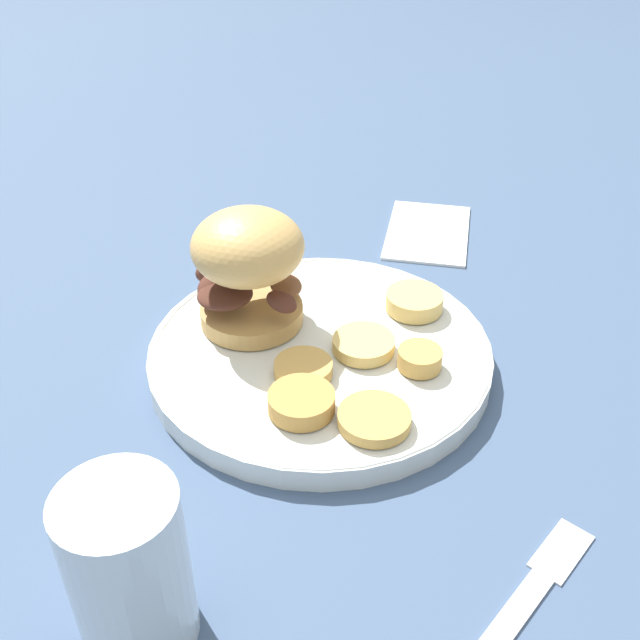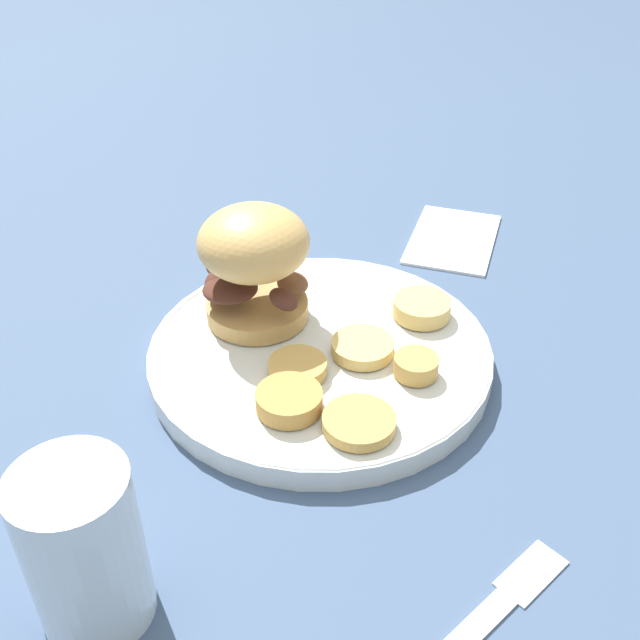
{
  "view_description": "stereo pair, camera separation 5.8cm",
  "coord_description": "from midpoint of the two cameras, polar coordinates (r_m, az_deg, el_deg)",
  "views": [
    {
      "loc": [
        -0.01,
        -0.5,
        0.41
      ],
      "look_at": [
        0.0,
        0.0,
        0.05
      ],
      "focal_mm": 42.0,
      "sensor_mm": 36.0,
      "label": 1
    },
    {
      "loc": [
        0.05,
        -0.5,
        0.41
      ],
      "look_at": [
        0.0,
        0.0,
        0.05
      ],
      "focal_mm": 42.0,
      "sensor_mm": 36.0,
      "label": 2
    }
  ],
  "objects": [
    {
      "name": "potato_round_2",
      "position": [
        0.62,
        5.93,
        -2.17
      ],
      "size": [
        0.05,
        0.05,
        0.01
      ],
      "primitive_type": "cylinder",
      "color": "#DBB766",
      "rests_on": "dinner_plate"
    },
    {
      "name": "drinking_glass",
      "position": [
        0.45,
        -13.91,
        -16.77
      ],
      "size": [
        0.07,
        0.07,
        0.11
      ],
      "color": "silver",
      "rests_on": "ground_plane"
    },
    {
      "name": "napkin",
      "position": [
        0.84,
        12.06,
        6.09
      ],
      "size": [
        0.11,
        0.15,
        0.01
      ],
      "primitive_type": "cube",
      "rotation": [
        0.0,
        0.0,
        4.5
      ],
      "color": "white",
      "rests_on": "ground_plane"
    },
    {
      "name": "ground_plane",
      "position": [
        0.65,
        2.57,
        -3.43
      ],
      "size": [
        4.0,
        4.0,
        0.0
      ],
      "primitive_type": "plane",
      "color": "#3D5170"
    },
    {
      "name": "potato_round_4",
      "position": [
        0.57,
        0.57,
        -6.24
      ],
      "size": [
        0.05,
        0.05,
        0.02
      ],
      "primitive_type": "cylinder",
      "color": "#BC8942",
      "rests_on": "dinner_plate"
    },
    {
      "name": "dinner_plate",
      "position": [
        0.64,
        2.6,
        -2.6
      ],
      "size": [
        0.29,
        0.29,
        0.02
      ],
      "color": "silver",
      "rests_on": "ground_plane"
    },
    {
      "name": "fork",
      "position": [
        0.49,
        15.67,
        -21.48
      ],
      "size": [
        0.12,
        0.13,
        0.0
      ],
      "color": "silver",
      "rests_on": "ground_plane"
    },
    {
      "name": "sandwich",
      "position": [
        0.64,
        -2.56,
        4.6
      ],
      "size": [
        0.1,
        0.09,
        0.11
      ],
      "color": "tan",
      "rests_on": "dinner_plate"
    },
    {
      "name": "potato_round_0",
      "position": [
        0.56,
        6.01,
        -7.87
      ],
      "size": [
        0.05,
        0.05,
        0.01
      ],
      "primitive_type": "cylinder",
      "color": "tan",
      "rests_on": "dinner_plate"
    },
    {
      "name": "potato_round_1",
      "position": [
        0.67,
        10.22,
        0.85
      ],
      "size": [
        0.05,
        0.05,
        0.02
      ],
      "primitive_type": "cylinder",
      "color": "#DBB766",
      "rests_on": "dinner_plate"
    },
    {
      "name": "potato_round_3",
      "position": [
        0.61,
        10.06,
        -3.54
      ],
      "size": [
        0.04,
        0.04,
        0.02
      ],
      "primitive_type": "cylinder",
      "color": "tan",
      "rests_on": "dinner_plate"
    },
    {
      "name": "potato_round_5",
      "position": [
        0.6,
        1.06,
        -3.72
      ],
      "size": [
        0.05,
        0.05,
        0.01
      ],
      "primitive_type": "cylinder",
      "color": "tan",
      "rests_on": "dinner_plate"
    }
  ]
}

